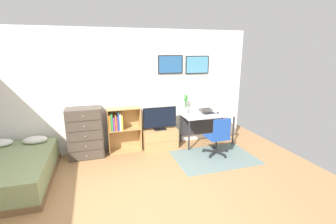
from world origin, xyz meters
TOP-DOWN VIEW (x-y plane):
  - ground_plane at (0.00, 0.00)m, footprint 7.20×7.20m
  - wall_back_with_posters at (0.02, 2.43)m, footprint 6.12×0.09m
  - area_rug at (1.81, 1.28)m, footprint 1.70×1.20m
  - bed at (-2.07, 1.41)m, footprint 1.43×1.95m
  - dresser at (-0.80, 2.15)m, footprint 0.72×0.46m
  - bookshelf at (-0.05, 2.22)m, footprint 0.73×0.30m
  - tv_stand at (0.84, 2.17)m, footprint 0.81×0.41m
  - television at (0.84, 2.15)m, footprint 0.78×0.16m
  - desk at (2.01, 2.16)m, footprint 1.21×0.59m
  - office_chair at (1.93, 1.36)m, footprint 0.56×0.58m
  - laptop at (2.06, 2.20)m, footprint 0.39×0.42m
  - computer_mouse at (2.30, 2.09)m, footprint 0.06×0.10m
  - bamboo_vase at (1.51, 2.24)m, footprint 0.10×0.10m
  - wine_glass at (1.72, 2.03)m, footprint 0.07×0.07m

SIDE VIEW (x-z plane):
  - ground_plane at x=0.00m, z-range 0.00..0.00m
  - area_rug at x=1.81m, z-range 0.00..0.01m
  - tv_stand at x=0.84m, z-range 0.00..0.45m
  - bed at x=-2.07m, z-range -0.06..0.53m
  - office_chair at x=1.93m, z-range 0.03..0.89m
  - dresser at x=-0.80m, z-range 0.00..1.08m
  - bookshelf at x=-0.05m, z-range 0.08..1.09m
  - desk at x=2.01m, z-range 0.23..0.97m
  - television at x=0.84m, z-range 0.45..0.98m
  - computer_mouse at x=2.30m, z-range 0.74..0.77m
  - laptop at x=2.06m, z-range 0.72..0.88m
  - wine_glass at x=1.72m, z-range 0.78..0.96m
  - bamboo_vase at x=1.51m, z-range 0.75..1.23m
  - wall_back_with_posters at x=0.02m, z-range 0.01..2.71m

